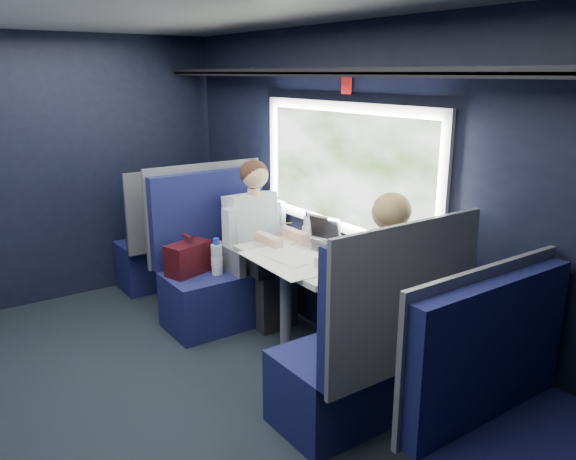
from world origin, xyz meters
TOP-DOWN VIEW (x-y plane):
  - ground at (0.00, 0.00)m, footprint 2.80×4.20m
  - room_shell at (0.02, 0.00)m, footprint 3.00×4.40m
  - table at (1.03, 0.00)m, footprint 0.62×1.00m
  - seat_bay_near at (0.84, 0.87)m, footprint 1.04×0.62m
  - seat_bay_far at (0.85, -0.87)m, footprint 1.04×0.62m
  - seat_row_front at (0.85, 1.80)m, footprint 1.04×0.51m
  - seat_row_back at (0.85, -1.80)m, footprint 1.04×0.51m
  - man at (1.10, 0.70)m, footprint 0.53×0.56m
  - woman at (1.10, -0.71)m, footprint 0.53×0.56m
  - papers at (0.92, -0.04)m, footprint 0.51×0.72m
  - laptop at (1.28, 0.14)m, footprint 0.29×0.34m
  - bottle_small at (1.33, 0.35)m, footprint 0.06×0.06m
  - cup at (1.32, 0.36)m, footprint 0.07×0.07m

SIDE VIEW (x-z plane):
  - ground at x=0.00m, z-range -0.01..0.00m
  - seat_row_front at x=0.85m, z-range -0.17..0.99m
  - seat_row_back at x=0.85m, z-range -0.17..0.99m
  - seat_bay_far at x=0.85m, z-range -0.22..1.04m
  - seat_bay_near at x=0.84m, z-range -0.21..1.05m
  - table at x=1.03m, z-range 0.29..1.03m
  - man at x=1.10m, z-range 0.06..1.38m
  - woman at x=1.10m, z-range 0.07..1.39m
  - papers at x=0.92m, z-range 0.74..0.75m
  - cup at x=1.32m, z-range 0.74..0.82m
  - laptop at x=1.28m, z-range 0.69..0.91m
  - bottle_small at x=1.33m, z-range 0.73..0.94m
  - room_shell at x=0.02m, z-range 0.28..2.68m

